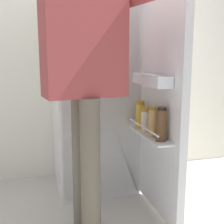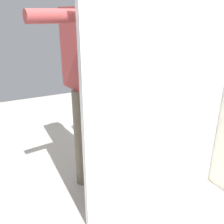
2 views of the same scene
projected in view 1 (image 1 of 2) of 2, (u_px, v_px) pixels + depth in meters
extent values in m
plane|color=#B7B2A8|center=(110.00, 215.00, 2.14)|extent=(5.79, 5.79, 0.00)
cube|color=silver|center=(84.00, 33.00, 2.73)|extent=(4.40, 0.10, 2.62)
cube|color=white|center=(93.00, 88.00, 2.50)|extent=(0.63, 0.59, 1.69)
cube|color=white|center=(101.00, 93.00, 2.22)|extent=(0.59, 0.01, 1.65)
cube|color=white|center=(100.00, 92.00, 2.26)|extent=(0.55, 0.09, 0.01)
cube|color=white|center=(162.00, 97.00, 2.01)|extent=(0.05, 0.63, 1.63)
cube|color=white|center=(150.00, 135.00, 2.03)|extent=(0.11, 0.52, 0.01)
cylinder|color=silver|center=(143.00, 127.00, 2.01)|extent=(0.01, 0.50, 0.01)
cube|color=white|center=(151.00, 80.00, 1.96)|extent=(0.10, 0.44, 0.07)
cylinder|color=gold|center=(140.00, 116.00, 2.20)|extent=(0.07, 0.07, 0.18)
cylinder|color=#BC8419|center=(141.00, 103.00, 2.18)|extent=(0.06, 0.06, 0.03)
cylinder|color=tan|center=(153.00, 123.00, 1.97)|extent=(0.06, 0.06, 0.18)
cylinder|color=#996623|center=(153.00, 108.00, 1.95)|extent=(0.04, 0.04, 0.02)
cylinder|color=#EDE5CC|center=(145.00, 122.00, 2.09)|extent=(0.06, 0.06, 0.14)
cylinder|color=#B78933|center=(145.00, 110.00, 2.07)|extent=(0.05, 0.05, 0.03)
cylinder|color=brown|center=(161.00, 126.00, 1.86)|extent=(0.07, 0.07, 0.20)
cylinder|color=black|center=(162.00, 109.00, 1.84)|extent=(0.06, 0.06, 0.02)
cylinder|color=red|center=(102.00, 85.00, 2.26)|extent=(0.07, 0.07, 0.09)
cylinder|color=#665B4C|center=(82.00, 161.00, 1.96)|extent=(0.12, 0.12, 0.88)
cylinder|color=#665B4C|center=(91.00, 171.00, 1.80)|extent=(0.12, 0.12, 0.88)
cube|color=#9E3D3D|center=(84.00, 43.00, 1.74)|extent=(0.50, 0.29, 0.62)
cylinder|color=#9E3D3D|center=(72.00, 48.00, 1.95)|extent=(0.08, 0.08, 0.58)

